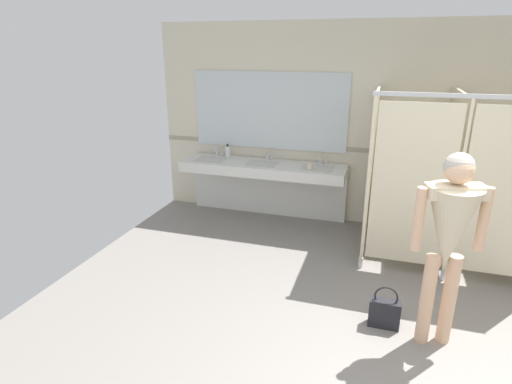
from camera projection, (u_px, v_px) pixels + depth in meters
name	position (u px, v px, depth m)	size (l,w,h in m)	color
wall_back	(428.00, 130.00, 5.37)	(7.46, 0.12, 2.71)	beige
wall_back_tile_band	(425.00, 155.00, 5.42)	(7.46, 0.01, 0.06)	#9E937F
vanity_counter	(264.00, 176.00, 5.95)	(2.31, 0.59, 0.95)	silver
mirror_panel	(269.00, 111.00, 5.85)	(2.21, 0.02, 1.07)	silver
bathroom_stalls	(452.00, 177.00, 4.56)	(1.79, 1.38, 1.96)	beige
person_standing	(450.00, 229.00, 3.22)	(0.55, 0.50, 1.64)	#DBAD89
handbag	(384.00, 312.00, 3.70)	(0.27, 0.11, 0.40)	black
soap_dispenser	(228.00, 152.00, 6.10)	(0.07, 0.07, 0.20)	white
paper_cup	(310.00, 167.00, 5.48)	(0.07, 0.07, 0.08)	beige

